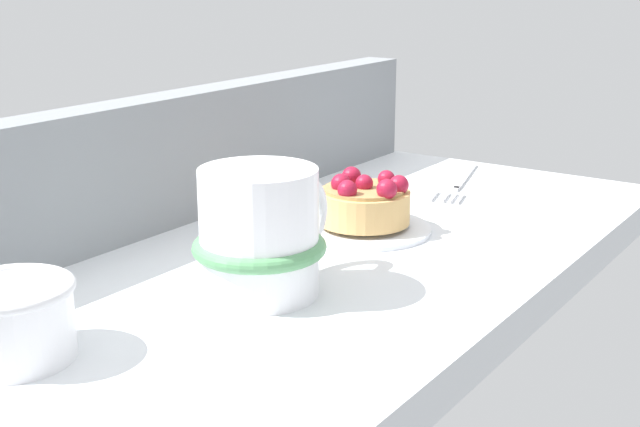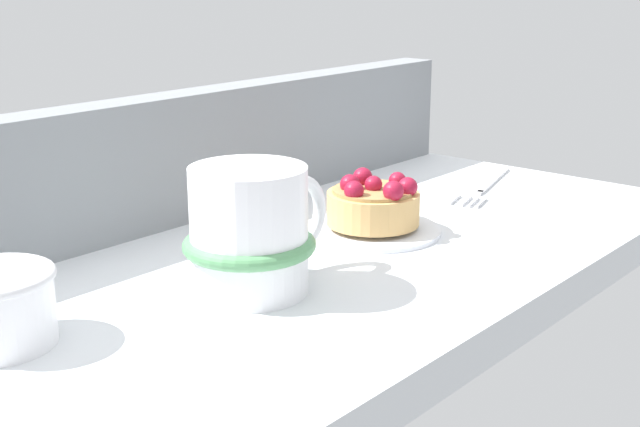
{
  "view_description": "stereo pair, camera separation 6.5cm",
  "coord_description": "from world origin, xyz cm",
  "px_view_note": "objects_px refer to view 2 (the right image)",
  "views": [
    {
      "loc": [
        -54.2,
        -36.66,
        22.03
      ],
      "look_at": [
        -2.71,
        -1.13,
        3.72
      ],
      "focal_mm": 48.14,
      "sensor_mm": 36.0,
      "label": 1
    },
    {
      "loc": [
        -50.23,
        -41.82,
        22.03
      ],
      "look_at": [
        -2.71,
        -1.13,
        3.72
      ],
      "focal_mm": 48.14,
      "sensor_mm": 36.0,
      "label": 2
    }
  ],
  "objects_px": {
    "raspberry_tart": "(378,204)",
    "coffee_mug": "(252,231)",
    "dessert_plate": "(377,229)",
    "dessert_fork": "(487,185)"
  },
  "relations": [
    {
      "from": "raspberry_tart",
      "to": "coffee_mug",
      "type": "bearing_deg",
      "value": -175.53
    },
    {
      "from": "dessert_plate",
      "to": "dessert_fork",
      "type": "bearing_deg",
      "value": 2.19
    },
    {
      "from": "coffee_mug",
      "to": "dessert_fork",
      "type": "height_order",
      "value": "coffee_mug"
    },
    {
      "from": "coffee_mug",
      "to": "raspberry_tart",
      "type": "bearing_deg",
      "value": 4.47
    },
    {
      "from": "raspberry_tart",
      "to": "dessert_plate",
      "type": "bearing_deg",
      "value": 10.83
    },
    {
      "from": "dessert_plate",
      "to": "raspberry_tart",
      "type": "height_order",
      "value": "raspberry_tart"
    },
    {
      "from": "coffee_mug",
      "to": "dessert_fork",
      "type": "xyz_separation_m",
      "value": [
        0.36,
        0.02,
        -0.04
      ]
    },
    {
      "from": "coffee_mug",
      "to": "dessert_fork",
      "type": "relative_size",
      "value": 0.76
    },
    {
      "from": "raspberry_tart",
      "to": "coffee_mug",
      "type": "relative_size",
      "value": 0.63
    },
    {
      "from": "dessert_plate",
      "to": "coffee_mug",
      "type": "distance_m",
      "value": 0.17
    }
  ]
}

